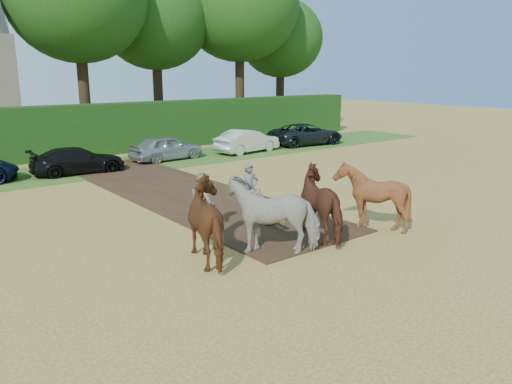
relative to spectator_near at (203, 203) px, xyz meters
name	(u,v)px	position (x,y,z in m)	size (l,w,h in m)	color
ground	(254,244)	(0.51, -1.89, -0.94)	(120.00, 120.00, 0.00)	gold
earth_strip	(179,191)	(2.01, 5.11, -0.91)	(4.50, 17.00, 0.05)	#472D1C
grass_verge	(84,170)	(0.51, 12.11, -0.92)	(50.00, 5.00, 0.03)	#38601E
hedgerow	(53,133)	(0.51, 16.61, 0.56)	(46.00, 1.60, 3.00)	#14380F
spectator_near	(203,203)	(0.00, 0.00, 0.00)	(0.91, 0.71, 1.87)	tan
plough_team	(299,207)	(1.63, -2.57, 0.12)	(7.34, 5.14, 2.13)	brown
parked_cars	(108,155)	(1.75, 11.84, -0.24)	(35.92, 3.34, 1.45)	silver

